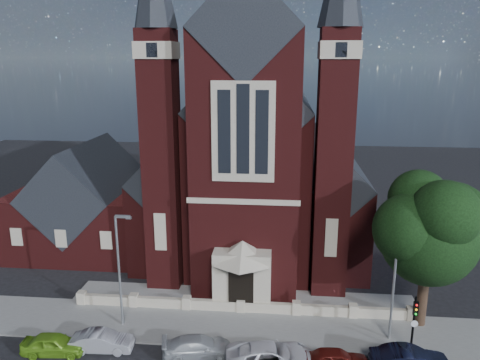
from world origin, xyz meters
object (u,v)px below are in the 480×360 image
object	(u,v)px
street_lamp_right	(396,276)
traffic_signal	(414,318)
car_silver_b	(198,347)
street_lamp_left	(120,265)
car_silver_a	(102,341)
car_white_suv	(272,357)
car_dark_red	(336,360)
church	(256,157)
car_lime_van	(54,344)
parish_hall	(89,206)
street_tree	(433,233)

from	to	relation	value
street_lamp_right	traffic_signal	distance (m)	2.71
car_silver_b	street_lamp_left	bearing A→B (deg)	50.40
street_lamp_left	car_silver_b	xyz separation A→B (m)	(5.72, -2.85, -3.96)
street_lamp_right	traffic_signal	size ratio (longest dim) A/B	2.02
car_silver_a	car_white_suv	bearing A→B (deg)	-98.06
street_lamp_right	car_dark_red	xyz separation A→B (m)	(-3.87, -3.41, -3.93)
church	car_silver_a	distance (m)	24.54
traffic_signal	car_dark_red	bearing A→B (deg)	-158.96
street_lamp_left	car_lime_van	world-z (taller)	street_lamp_left
car_silver_a	car_white_suv	size ratio (longest dim) A/B	0.72
traffic_signal	car_dark_red	distance (m)	5.47
parish_hall	car_silver_a	size ratio (longest dim) A/B	3.12
street_lamp_right	car_silver_a	world-z (taller)	street_lamp_right
church	car_silver_b	world-z (taller)	church
street_tree	car_silver_b	world-z (taller)	street_tree
church	car_silver_a	world-z (taller)	church
street_tree	car_silver_a	distance (m)	22.32
car_lime_van	church	bearing A→B (deg)	-31.49
street_tree	car_silver_a	size ratio (longest dim) A/B	2.74
street_tree	car_silver_b	xyz separation A→B (m)	(-14.79, -4.56, -6.32)
parish_hall	car_silver_a	world-z (taller)	parish_hall
traffic_signal	car_silver_b	size ratio (longest dim) A/B	0.91
traffic_signal	car_white_suv	bearing A→B (deg)	-166.70
car_white_suv	street_lamp_left	bearing A→B (deg)	63.25
street_tree	street_lamp_left	xyz separation A→B (m)	(-20.51, -1.71, -2.36)
church	car_lime_van	distance (m)	26.17
street_tree	car_dark_red	world-z (taller)	street_tree
car_lime_van	car_white_suv	size ratio (longest dim) A/B	0.72
church	car_silver_b	size ratio (longest dim) A/B	7.97
street_tree	car_white_suv	size ratio (longest dim) A/B	1.96
church	street_lamp_left	world-z (taller)	church
street_tree	car_lime_van	size ratio (longest dim) A/B	2.72
car_lime_van	street_lamp_right	bearing A→B (deg)	-85.67
street_lamp_left	car_silver_b	distance (m)	7.52
street_lamp_left	car_silver_a	world-z (taller)	street_lamp_left
church	traffic_signal	world-z (taller)	church
street_lamp_right	car_lime_van	world-z (taller)	street_lamp_right
church	car_lime_van	bearing A→B (deg)	-116.50
church	car_lime_van	size ratio (longest dim) A/B	8.88
car_dark_red	car_white_suv	bearing A→B (deg)	88.79
parish_hall	street_tree	size ratio (longest dim) A/B	1.14
car_white_suv	street_tree	bearing A→B (deg)	-69.91
car_dark_red	street_tree	bearing A→B (deg)	-55.38
street_lamp_left	car_dark_red	bearing A→B (deg)	-13.58
parish_hall	car_white_suv	xyz separation A→B (m)	(18.39, -17.61, -3.25)
church	parish_hall	size ratio (longest dim) A/B	2.86
car_dark_red	church	bearing A→B (deg)	11.40
street_tree	street_lamp_right	size ratio (longest dim) A/B	1.32
church	street_lamp_right	distance (m)	21.76
street_lamp_right	car_silver_b	xyz separation A→B (m)	(-12.28, -2.85, -3.96)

